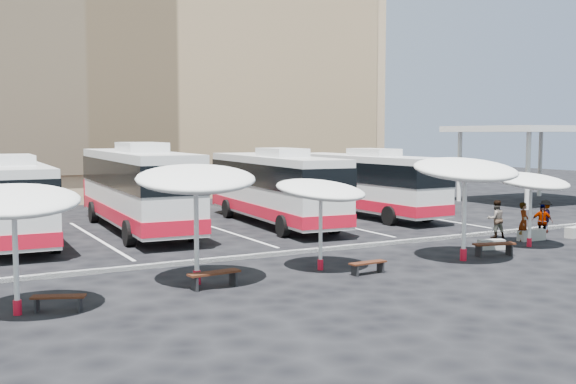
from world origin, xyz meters
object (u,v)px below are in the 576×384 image
sunshade_0 (14,201)px  wood_bench_2 (368,265)px  passenger_0 (524,222)px  bus_0 (12,197)px  bus_2 (274,186)px  sunshade_4 (531,181)px  wood_bench_0 (58,299)px  conc_bench_0 (491,245)px  bus_1 (137,186)px  sunshade_3 (465,170)px  conc_bench_1 (531,235)px  bus_3 (362,181)px  passenger_3 (545,216)px  passenger_2 (542,222)px  wood_bench_1 (214,276)px  sunshade_1 (196,179)px  sunshade_2 (321,190)px  passenger_1 (496,219)px  wood_bench_3 (494,246)px

sunshade_0 → wood_bench_2: size_ratio=2.64×
sunshade_0 → passenger_0: 21.23m
bus_0 → bus_2: (12.50, -0.68, 0.08)m
sunshade_4 → wood_bench_0: size_ratio=2.26×
conc_bench_0 → bus_1: bearing=132.4°
sunshade_3 → conc_bench_1: (5.97, 2.12, -3.12)m
bus_3 → passenger_3: (3.74, -9.66, -1.19)m
bus_1 → passenger_2: size_ratio=8.73×
passenger_0 → conc_bench_0: bearing=169.7°
wood_bench_1 → conc_bench_1: size_ratio=1.30×
sunshade_0 → bus_3: bearing=33.3°
passenger_0 → sunshade_3: bearing=173.5°
wood_bench_1 → sunshade_1: bearing=110.1°
bus_2 → wood_bench_0: 17.93m
sunshade_0 → sunshade_3: (15.48, 0.09, 0.39)m
sunshade_1 → wood_bench_0: 5.45m
sunshade_0 → conc_bench_0: bearing=4.3°
sunshade_2 → conc_bench_1: (11.51, 1.03, -2.52)m
sunshade_3 → passenger_0: sunshade_3 is taller
sunshade_1 → passenger_0: bearing=4.2°
sunshade_1 → passenger_1: size_ratio=2.70×
bus_1 → passenger_3: (16.75, -10.03, -1.41)m
wood_bench_3 → passenger_2: (4.97, 2.04, 0.39)m
wood_bench_0 → wood_bench_2: (9.96, -0.04, -0.01)m
bus_3 → passenger_0: (0.95, -10.93, -1.12)m
wood_bench_1 → conc_bench_1: (15.79, 1.84, -0.14)m
wood_bench_2 → passenger_3: (12.84, 3.73, 0.46)m
bus_0 → bus_2: bearing=-1.0°
sunshade_1 → passenger_1: sunshade_1 is taller
passenger_0 → passenger_2: bearing=-28.7°
passenger_3 → wood_bench_0: bearing=-24.8°
bus_2 → bus_3: 6.27m
conc_bench_0 → wood_bench_1: bearing=-175.5°
bus_1 → wood_bench_1: (-1.39, -13.18, -1.80)m
bus_0 → sunshade_3: bearing=-40.1°
sunshade_4 → wood_bench_0: (-19.06, -1.25, -2.40)m
passenger_2 → bus_1: bearing=-173.5°
sunshade_0 → wood_bench_1: sunshade_0 is taller
sunshade_2 → conc_bench_0: size_ratio=3.69×
sunshade_4 → passenger_3: 4.86m
sunshade_2 → sunshade_4: (10.12, -0.09, -0.03)m
wood_bench_2 → passenger_0: bearing=13.8°
sunshade_2 → conc_bench_1: size_ratio=3.06×
bus_0 → wood_bench_0: 13.18m
bus_3 → passenger_2: 11.20m
wood_bench_0 → wood_bench_2: wood_bench_0 is taller
bus_2 → wood_bench_2: bus_2 is taller
sunshade_1 → wood_bench_0: size_ratio=3.23×
wood_bench_2 → bus_0: bearing=126.2°
wood_bench_3 → passenger_0: passenger_0 is taller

